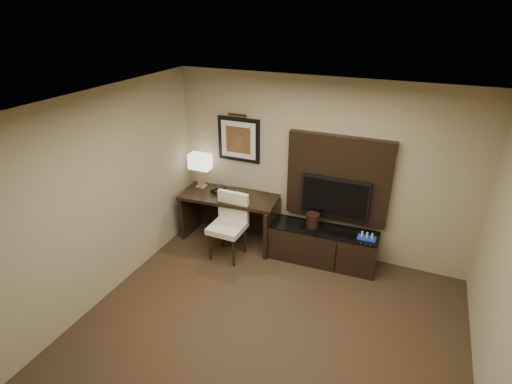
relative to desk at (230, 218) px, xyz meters
The scene contains 17 objects.
floor 2.56m from the desk, 58.25° to the right, with size 4.50×5.00×0.01m, color #332416.
ceiling 3.41m from the desk, 58.25° to the right, with size 4.50×5.00×0.01m, color silver.
wall_back 1.67m from the desk, 14.74° to the left, with size 4.50×0.01×2.70m, color tan.
wall_left 2.52m from the desk, 113.16° to the right, with size 0.01×5.00×2.70m, color tan.
desk is the anchor object (origin of this frame).
credenza 1.53m from the desk, ahead, with size 1.63×0.45×0.56m, color black.
tv_wall_panel 1.87m from the desk, 10.09° to the left, with size 1.50×0.12×1.30m, color black.
tv 1.75m from the desk, ahead, with size 1.00×0.08×0.60m, color black.
artwork 1.28m from the desk, 84.71° to the left, with size 0.70×0.04×0.70m, color black.
picture_light 1.66m from the desk, 84.02° to the left, with size 0.04×0.04×0.30m, color #3C2413.
desk_chair 0.49m from the desk, 68.08° to the right, with size 0.50×0.57×1.04m, color beige, non-canonical shape.
table_lamp 0.89m from the desk, 168.62° to the left, with size 0.33×0.19×0.53m, color #9B7561, non-canonical shape.
desk_phone 0.50m from the desk, behind, with size 0.19×0.17×0.10m, color black, non-canonical shape.
blue_folder 0.45m from the desk, 13.34° to the right, with size 0.25×0.34×0.02m, color #18509E.
book 0.54m from the desk, 14.28° to the right, with size 0.15×0.02×0.21m, color tan.
ice_bucket 1.40m from the desk, ahead, with size 0.19×0.19×0.22m, color black.
minibar_tray 2.18m from the desk, ahead, with size 0.25×0.15×0.09m, color #1B3BB2, non-canonical shape.
Camera 1 is at (1.30, -2.89, 3.60)m, focal length 28.00 mm.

